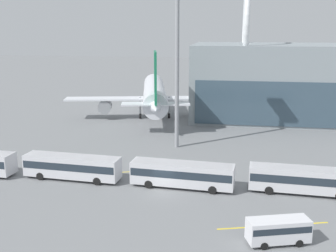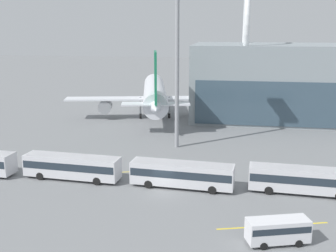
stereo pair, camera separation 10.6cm
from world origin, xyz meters
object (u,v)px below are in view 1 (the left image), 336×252
service_van_foreground (278,229)px  airliner_at_gate_far (155,94)px  shuttle_bus_2 (182,173)px  floodlight_mast (177,39)px  shuttle_bus_3 (304,179)px  shuttle_bus_1 (72,166)px

service_van_foreground → airliner_at_gate_far: bearing=95.1°
shuttle_bus_2 → floodlight_mast: bearing=104.6°
shuttle_bus_3 → shuttle_bus_2: bearing=-174.9°
shuttle_bus_1 → floodlight_mast: 25.30m
airliner_at_gate_far → shuttle_bus_1: airliner_at_gate_far is taller
floodlight_mast → service_van_foreground: bearing=-65.6°
shuttle_bus_3 → service_van_foreground: 13.12m
shuttle_bus_1 → floodlight_mast: size_ratio=0.47×
shuttle_bus_2 → service_van_foreground: size_ratio=2.14×
shuttle_bus_1 → shuttle_bus_3: same height
shuttle_bus_1 → service_van_foreground: 27.56m
shuttle_bus_3 → floodlight_mast: bearing=139.2°
shuttle_bus_2 → floodlight_mast: (-3.10, 17.29, 15.39)m
floodlight_mast → shuttle_bus_1: bearing=-123.6°
shuttle_bus_2 → shuttle_bus_3: bearing=6.0°
shuttle_bus_2 → shuttle_bus_1: bearing=-177.9°
airliner_at_gate_far → shuttle_bus_2: airliner_at_gate_far is taller
airliner_at_gate_far → shuttle_bus_3: 45.99m
shuttle_bus_3 → service_van_foreground: size_ratio=2.13×
airliner_at_gate_far → floodlight_mast: floodlight_mast is taller
shuttle_bus_1 → service_van_foreground: size_ratio=2.14×
shuttle_bus_1 → shuttle_bus_2: (14.23, -0.57, 0.00)m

